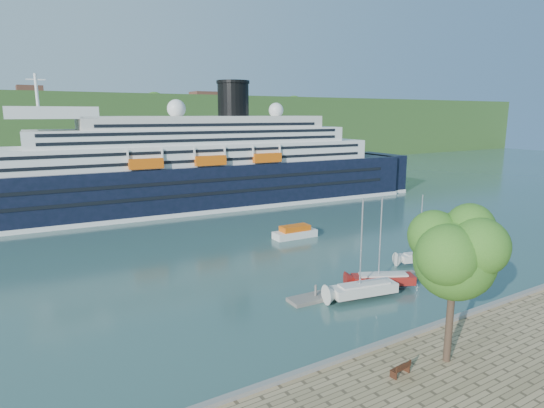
{
  "coord_description": "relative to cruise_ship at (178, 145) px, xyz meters",
  "views": [
    {
      "loc": [
        -30.49,
        -22.21,
        17.68
      ],
      "look_at": [
        1.2,
        30.0,
        5.57
      ],
      "focal_mm": 30.0,
      "sensor_mm": 36.0,
      "label": 1
    }
  ],
  "objects": [
    {
      "name": "ground",
      "position": [
        1.42,
        -59.48,
        -12.05
      ],
      "size": [
        400.0,
        400.0,
        0.0
      ],
      "primitive_type": "plane",
      "color": "#2F544E",
      "rests_on": "ground"
    },
    {
      "name": "far_hillside",
      "position": [
        1.42,
        85.52,
        -0.05
      ],
      "size": [
        400.0,
        50.0,
        24.0
      ],
      "primitive_type": "cube",
      "color": "#2D5622",
      "rests_on": "ground"
    },
    {
      "name": "quay_coping",
      "position": [
        1.42,
        -59.68,
        -10.9
      ],
      "size": [
        220.0,
        0.5,
        0.3
      ],
      "primitive_type": "cube",
      "color": "slate",
      "rests_on": "promenade"
    },
    {
      "name": "cruise_ship",
      "position": [
        0.0,
        0.0,
        0.0
      ],
      "size": [
        108.11,
        22.42,
        24.1
      ],
      "primitive_type": null,
      "rotation": [
        0.0,
        0.0,
        -0.06
      ],
      "color": "black",
      "rests_on": "ground"
    },
    {
      "name": "park_bench",
      "position": [
        -8.04,
        -63.07,
        -10.54
      ],
      "size": [
        1.65,
        0.81,
        1.02
      ],
      "primitive_type": null,
      "rotation": [
        0.0,
        0.0,
        0.1
      ],
      "color": "#4A2515",
      "rests_on": "promenade"
    },
    {
      "name": "promenade_tree",
      "position": [
        -3.94,
        -63.48,
        -5.14
      ],
      "size": [
        7.14,
        7.14,
        11.82
      ],
      "primitive_type": null,
      "color": "#245C18",
      "rests_on": "promenade"
    },
    {
      "name": "floating_pontoon",
      "position": [
        1.57,
        -48.66,
        -11.87
      ],
      "size": [
        16.61,
        2.77,
        0.37
      ],
      "primitive_type": null,
      "rotation": [
        0.0,
        0.0,
        -0.05
      ],
      "color": "slate",
      "rests_on": "ground"
    },
    {
      "name": "sailboat_white_near",
      "position": [
        0.19,
        -50.73,
        -7.29
      ],
      "size": [
        7.62,
        3.36,
        9.52
      ],
      "primitive_type": null,
      "rotation": [
        0.0,
        0.0,
        -0.18
      ],
      "color": "silver",
      "rests_on": "ground"
    },
    {
      "name": "sailboat_red",
      "position": [
        3.79,
        -49.64,
        -7.49
      ],
      "size": [
        7.18,
        4.94,
        9.12
      ],
      "primitive_type": null,
      "rotation": [
        0.0,
        0.0,
        -0.47
      ],
      "color": "maroon",
      "rests_on": "ground"
    },
    {
      "name": "sailboat_white_far",
      "position": [
        13.47,
        -46.36,
        -8.03
      ],
      "size": [
        6.47,
        3.36,
        8.05
      ],
      "primitive_type": null,
      "rotation": [
        0.0,
        0.0,
        -0.28
      ],
      "color": "silver",
      "rests_on": "ground"
    },
    {
      "name": "tender_launch",
      "position": [
        6.96,
        -28.76,
        -11.14
      ],
      "size": [
        6.66,
        2.47,
        1.82
      ],
      "primitive_type": null,
      "rotation": [
        0.0,
        0.0,
        -0.03
      ],
      "color": "#DB580C",
      "rests_on": "ground"
    }
  ]
}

